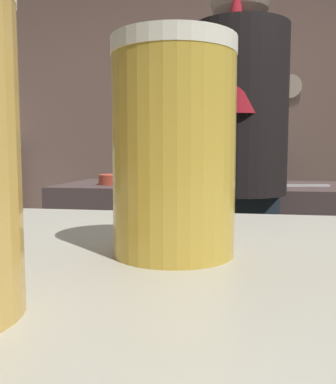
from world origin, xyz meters
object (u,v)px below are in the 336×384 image
(bottle_hot_sauce, at_px, (194,120))
(bottle_olive_oil, at_px, (196,124))
(mixing_bowl, at_px, (117,179))
(pint_glass_far, at_px, (174,149))
(bartender, at_px, (238,175))
(chefs_knife, at_px, (302,185))

(bottle_hot_sauce, height_order, bottle_olive_oil, bottle_hot_sauce)
(mixing_bowl, xyz_separation_m, pint_glass_far, (0.52, -1.60, 0.13))
(bartender, relative_size, chefs_knife, 7.25)
(chefs_knife, height_order, pint_glass_far, pint_glass_far)
(bartender, distance_m, mixing_bowl, 0.67)
(pint_glass_far, xyz_separation_m, bottle_olive_oil, (-0.29, 2.99, 0.21))
(mixing_bowl, height_order, chefs_knife, mixing_bowl)
(bartender, relative_size, bottle_olive_oil, 8.17)
(pint_glass_far, bearing_deg, bartender, 88.09)
(chefs_knife, relative_size, bottle_hot_sauce, 0.92)
(bartender, xyz_separation_m, pint_glass_far, (-0.04, -1.23, 0.09))
(bartender, height_order, mixing_bowl, bartender)
(bottle_hot_sauce, bearing_deg, chefs_knife, -62.81)
(mixing_bowl, relative_size, chefs_knife, 0.70)
(bartender, relative_size, pint_glass_far, 12.23)
(pint_glass_far, xyz_separation_m, bottle_hot_sauce, (-0.28, 2.81, 0.23))
(bartender, height_order, bottle_olive_oil, bartender)
(mixing_bowl, relative_size, bottle_olive_oil, 0.79)
(chefs_knife, xyz_separation_m, bottle_olive_oil, (-0.61, 1.36, 0.36))
(chefs_knife, bearing_deg, bottle_hot_sauce, 106.20)
(chefs_knife, xyz_separation_m, pint_glass_far, (-0.32, -1.64, 0.15))
(pint_glass_far, distance_m, bottle_hot_sauce, 2.83)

